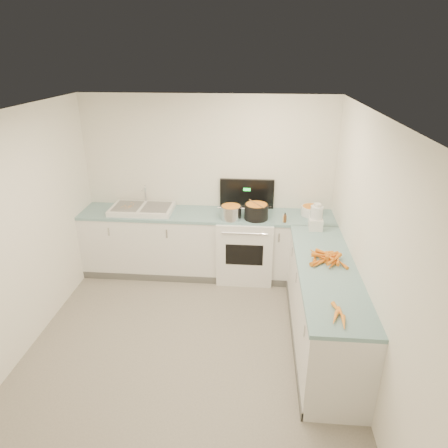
# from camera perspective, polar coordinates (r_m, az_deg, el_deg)

# --- Properties ---
(floor) EXTENTS (3.50, 4.00, 0.00)m
(floor) POSITION_cam_1_polar(r_m,az_deg,el_deg) (4.57, -5.17, -17.69)
(floor) COLOR gray
(floor) RESTS_ON ground
(ceiling) EXTENTS (3.50, 4.00, 0.00)m
(ceiling) POSITION_cam_1_polar(r_m,az_deg,el_deg) (3.49, -6.70, 15.04)
(ceiling) COLOR white
(ceiling) RESTS_ON ground
(wall_back) EXTENTS (3.50, 0.00, 2.50)m
(wall_back) POSITION_cam_1_polar(r_m,az_deg,el_deg) (5.70, -2.24, 5.54)
(wall_back) COLOR white
(wall_back) RESTS_ON ground
(wall_front) EXTENTS (3.50, 0.00, 2.50)m
(wall_front) POSITION_cam_1_polar(r_m,az_deg,el_deg) (2.33, -15.64, -26.36)
(wall_front) COLOR white
(wall_front) RESTS_ON ground
(wall_left) EXTENTS (0.00, 4.00, 2.50)m
(wall_left) POSITION_cam_1_polar(r_m,az_deg,el_deg) (4.52, -28.24, -2.32)
(wall_left) COLOR white
(wall_left) RESTS_ON ground
(wall_right) EXTENTS (0.00, 4.00, 2.50)m
(wall_right) POSITION_cam_1_polar(r_m,az_deg,el_deg) (3.95, 20.04, -4.38)
(wall_right) COLOR white
(wall_right) RESTS_ON ground
(counter_back) EXTENTS (3.50, 0.62, 0.94)m
(counter_back) POSITION_cam_1_polar(r_m,az_deg,el_deg) (5.72, -2.49, -2.84)
(counter_back) COLOR white
(counter_back) RESTS_ON ground
(counter_right) EXTENTS (0.62, 2.20, 0.94)m
(counter_right) POSITION_cam_1_polar(r_m,az_deg,el_deg) (4.53, 14.03, -11.30)
(counter_right) COLOR white
(counter_right) RESTS_ON ground
(stove) EXTENTS (0.76, 0.65, 1.36)m
(stove) POSITION_cam_1_polar(r_m,az_deg,el_deg) (5.66, 3.03, -3.08)
(stove) COLOR white
(stove) RESTS_ON ground
(sink) EXTENTS (0.86, 0.52, 0.31)m
(sink) POSITION_cam_1_polar(r_m,az_deg,el_deg) (5.69, -11.60, 2.14)
(sink) COLOR white
(sink) RESTS_ON counter_back
(steel_pot) EXTENTS (0.33, 0.33, 0.20)m
(steel_pot) POSITION_cam_1_polar(r_m,az_deg,el_deg) (5.31, 1.00, 1.57)
(steel_pot) COLOR silver
(steel_pot) RESTS_ON stove
(black_pot) EXTENTS (0.41, 0.41, 0.23)m
(black_pot) POSITION_cam_1_polar(r_m,az_deg,el_deg) (5.32, 4.62, 1.67)
(black_pot) COLOR black
(black_pot) RESTS_ON stove
(wooden_spoon) EXTENTS (0.21, 0.30, 0.01)m
(wooden_spoon) POSITION_cam_1_polar(r_m,az_deg,el_deg) (5.28, 4.66, 2.91)
(wooden_spoon) COLOR #AD7A47
(wooden_spoon) RESTS_ON black_pot
(mixing_bowl) EXTENTS (0.35, 0.35, 0.13)m
(mixing_bowl) POSITION_cam_1_polar(r_m,az_deg,el_deg) (5.57, 12.33, 1.88)
(mixing_bowl) COLOR white
(mixing_bowl) RESTS_ON counter_back
(extract_bottle) EXTENTS (0.04, 0.04, 0.11)m
(extract_bottle) POSITION_cam_1_polar(r_m,az_deg,el_deg) (5.27, 8.68, 0.79)
(extract_bottle) COLOR #593319
(extract_bottle) RESTS_ON counter_back
(spice_jar) EXTENTS (0.05, 0.05, 0.09)m
(spice_jar) POSITION_cam_1_polar(r_m,az_deg,el_deg) (5.28, 8.66, 0.74)
(spice_jar) COLOR #E5B266
(spice_jar) RESTS_ON counter_back
(food_processor) EXTENTS (0.17, 0.21, 0.34)m
(food_processor) POSITION_cam_1_polar(r_m,az_deg,el_deg) (5.11, 13.02, 0.82)
(food_processor) COLOR white
(food_processor) RESTS_ON counter_right
(carrot_pile) EXTENTS (0.40, 0.43, 0.09)m
(carrot_pile) POSITION_cam_1_polar(r_m,az_deg,el_deg) (4.41, 14.40, -4.67)
(carrot_pile) COLOR orange
(carrot_pile) RESTS_ON counter_right
(peeled_carrots) EXTENTS (0.14, 0.37, 0.04)m
(peeled_carrots) POSITION_cam_1_polar(r_m,az_deg,el_deg) (3.57, 16.15, -12.46)
(peeled_carrots) COLOR orange
(peeled_carrots) RESTS_ON counter_right
(peelings) EXTENTS (0.17, 0.25, 0.01)m
(peelings) POSITION_cam_1_polar(r_m,az_deg,el_deg) (5.73, -13.57, 2.52)
(peelings) COLOR tan
(peelings) RESTS_ON sink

